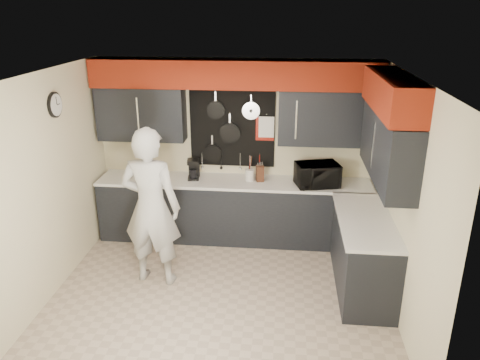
# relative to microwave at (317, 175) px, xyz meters

# --- Properties ---
(ground) EXTENTS (4.00, 4.00, 0.00)m
(ground) POSITION_rel_microwave_xyz_m (-1.17, -1.36, -1.08)
(ground) COLOR #B5A18D
(ground) RESTS_ON ground
(back_wall_assembly) EXTENTS (4.00, 0.36, 2.60)m
(back_wall_assembly) POSITION_rel_microwave_xyz_m (-1.16, 0.24, 0.93)
(back_wall_assembly) COLOR beige
(back_wall_assembly) RESTS_ON ground
(right_wall_assembly) EXTENTS (0.36, 3.50, 2.60)m
(right_wall_assembly) POSITION_rel_microwave_xyz_m (0.69, -1.10, 0.86)
(right_wall_assembly) COLOR beige
(right_wall_assembly) RESTS_ON ground
(left_wall_assembly) EXTENTS (0.05, 3.50, 2.60)m
(left_wall_assembly) POSITION_rel_microwave_xyz_m (-3.16, -1.35, 0.26)
(left_wall_assembly) COLOR beige
(left_wall_assembly) RESTS_ON ground
(base_cabinets) EXTENTS (3.95, 2.20, 0.92)m
(base_cabinets) POSITION_rel_microwave_xyz_m (-0.68, -0.23, -0.62)
(base_cabinets) COLOR black
(base_cabinets) RESTS_ON ground
(microwave) EXTENTS (0.66, 0.52, 0.32)m
(microwave) POSITION_rel_microwave_xyz_m (0.00, 0.00, 0.00)
(microwave) COLOR black
(microwave) RESTS_ON base_cabinets
(knife_block) EXTENTS (0.13, 0.13, 0.23)m
(knife_block) POSITION_rel_microwave_xyz_m (-0.79, 0.10, -0.05)
(knife_block) COLOR #3A1E12
(knife_block) RESTS_ON base_cabinets
(utensil_crock) EXTENTS (0.13, 0.13, 0.17)m
(utensil_crock) POSITION_rel_microwave_xyz_m (-0.94, 0.11, -0.08)
(utensil_crock) COLOR silver
(utensil_crock) RESTS_ON base_cabinets
(coffee_maker) EXTENTS (0.19, 0.22, 0.29)m
(coffee_maker) POSITION_rel_microwave_xyz_m (-1.75, 0.11, -0.01)
(coffee_maker) COLOR black
(coffee_maker) RESTS_ON base_cabinets
(person) EXTENTS (0.77, 0.55, 1.99)m
(person) POSITION_rel_microwave_xyz_m (-2.03, -1.13, -0.08)
(person) COLOR beige
(person) RESTS_ON ground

